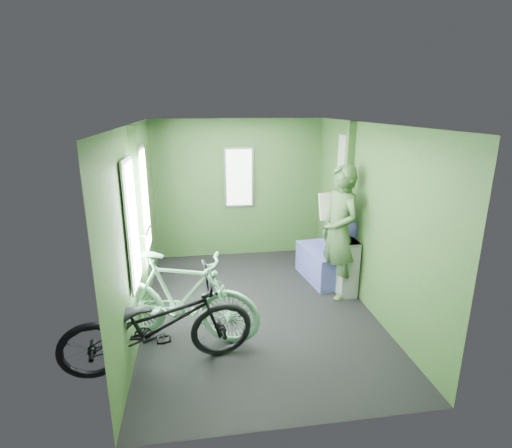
{
  "coord_description": "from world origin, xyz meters",
  "views": [
    {
      "loc": [
        -0.71,
        -4.54,
        2.5
      ],
      "look_at": [
        0.0,
        0.1,
        1.1
      ],
      "focal_mm": 28.0,
      "sensor_mm": 36.0,
      "label": 1
    }
  ],
  "objects_px": {
    "waste_box": "(347,268)",
    "bench_seat": "(326,260)",
    "bicycle_black": "(162,368)",
    "passenger": "(339,232)",
    "bicycle_mint": "(184,340)"
  },
  "relations": [
    {
      "from": "passenger",
      "to": "waste_box",
      "type": "height_order",
      "value": "passenger"
    },
    {
      "from": "bicycle_black",
      "to": "bench_seat",
      "type": "height_order",
      "value": "bench_seat"
    },
    {
      "from": "bicycle_black",
      "to": "waste_box",
      "type": "distance_m",
      "value": 2.72
    },
    {
      "from": "bicycle_black",
      "to": "passenger",
      "type": "height_order",
      "value": "passenger"
    },
    {
      "from": "bicycle_mint",
      "to": "bench_seat",
      "type": "bearing_deg",
      "value": -36.93
    },
    {
      "from": "passenger",
      "to": "bench_seat",
      "type": "bearing_deg",
      "value": 165.38
    },
    {
      "from": "bicycle_black",
      "to": "bicycle_mint",
      "type": "xyz_separation_m",
      "value": [
        0.2,
        0.46,
        0.0
      ]
    },
    {
      "from": "waste_box",
      "to": "bench_seat",
      "type": "xyz_separation_m",
      "value": [
        -0.11,
        0.55,
        -0.09
      ]
    },
    {
      "from": "bicycle_black",
      "to": "bicycle_mint",
      "type": "distance_m",
      "value": 0.5
    },
    {
      "from": "bicycle_mint",
      "to": "bench_seat",
      "type": "distance_m",
      "value": 2.49
    },
    {
      "from": "waste_box",
      "to": "bench_seat",
      "type": "bearing_deg",
      "value": 101.67
    },
    {
      "from": "bicycle_mint",
      "to": "passenger",
      "type": "relative_size",
      "value": 0.97
    },
    {
      "from": "bench_seat",
      "to": "bicycle_black",
      "type": "bearing_deg",
      "value": -148.65
    },
    {
      "from": "bicycle_mint",
      "to": "passenger",
      "type": "bearing_deg",
      "value": -48.08
    },
    {
      "from": "bicycle_black",
      "to": "bench_seat",
      "type": "distance_m",
      "value": 2.92
    }
  ]
}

